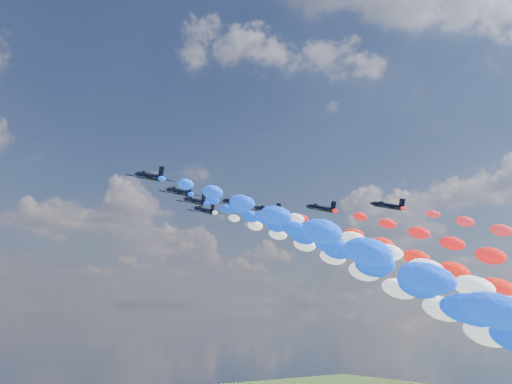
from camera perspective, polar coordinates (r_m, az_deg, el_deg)
jet_0 at (r=134.67m, az=-9.00°, el=1.30°), size 10.11×13.41×5.62m
trail_0 at (r=80.77m, az=11.79°, el=-7.93°), size 5.47×122.45×49.23m
jet_1 at (r=151.89m, az=-6.52°, el=0.01°), size 9.60×13.05×5.62m
trail_1 at (r=99.34m, az=11.83°, el=-8.20°), size 5.47×122.45×49.23m
jet_2 at (r=164.79m, az=-5.20°, el=-0.76°), size 9.94×13.29×5.62m
trail_2 at (r=112.90m, az=11.60°, el=-8.35°), size 5.47×122.45×49.23m
jet_3 at (r=167.09m, az=-1.71°, el=-0.92°), size 9.63×13.07×5.62m
trail_3 at (r=118.13m, az=16.10°, el=-8.22°), size 5.47×122.45×49.23m
jet_4 at (r=180.48m, az=-4.40°, el=-1.55°), size 9.95×13.30×5.62m
trail_4 at (r=128.83m, az=10.66°, el=-8.51°), size 5.47×122.45×49.23m
jet_5 at (r=179.82m, az=1.01°, el=-1.54°), size 9.79×13.19×5.62m
trail_5 at (r=132.85m, az=17.97°, el=-8.24°), size 5.47×122.45×49.23m
jet_6 at (r=177.45m, az=5.57°, el=-1.39°), size 9.79×13.18×5.62m
jet_7 at (r=175.54m, az=11.11°, el=-1.17°), size 10.21×13.48×5.62m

